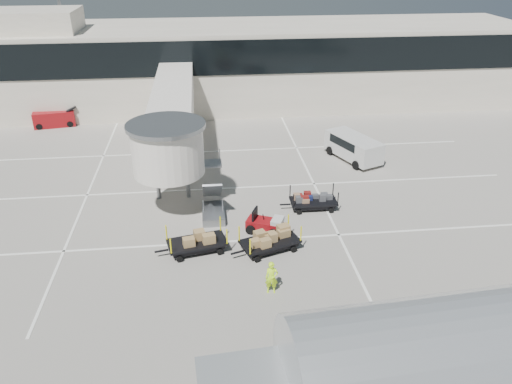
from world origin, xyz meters
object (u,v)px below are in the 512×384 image
(minivan, at_px, (352,145))
(box_cart_far, at_px, (197,243))
(box_cart_near, at_px, (272,240))
(ground_worker, at_px, (272,278))
(suitcase_cart, at_px, (314,201))
(baggage_tug, at_px, (266,224))
(belt_loader, at_px, (55,119))

(minivan, bearing_deg, box_cart_far, -158.11)
(box_cart_near, bearing_deg, ground_worker, -117.52)
(box_cart_near, distance_m, ground_worker, 3.83)
(minivan, bearing_deg, suitcase_cart, -143.99)
(box_cart_near, bearing_deg, baggage_tug, 74.12)
(suitcase_cart, height_order, box_cart_far, box_cart_far)
(box_cart_far, distance_m, belt_loader, 26.46)
(box_cart_far, relative_size, ground_worker, 2.34)
(minivan, bearing_deg, box_cart_near, -145.99)
(box_cart_far, distance_m, ground_worker, 5.43)
(suitcase_cart, bearing_deg, minivan, 59.26)
(suitcase_cart, height_order, box_cart_near, box_cart_near)
(suitcase_cart, bearing_deg, ground_worker, -114.58)
(ground_worker, distance_m, minivan, 18.34)
(ground_worker, height_order, belt_loader, belt_loader)
(baggage_tug, distance_m, box_cart_far, 4.49)
(box_cart_near, height_order, ground_worker, ground_worker)
(ground_worker, xyz_separation_m, belt_loader, (-16.90, 26.91, -0.15))
(suitcase_cart, bearing_deg, baggage_tug, -143.99)
(suitcase_cart, bearing_deg, box_cart_near, -126.02)
(box_cart_near, bearing_deg, belt_loader, 107.94)
(suitcase_cart, bearing_deg, box_cart_far, -149.82)
(box_cart_far, bearing_deg, ground_worker, -59.43)
(suitcase_cart, xyz_separation_m, box_cart_far, (-7.57, -4.27, 0.04))
(suitcase_cart, xyz_separation_m, minivan, (4.81, 7.85, 0.61))
(baggage_tug, distance_m, box_cart_near, 2.04)
(box_cart_far, bearing_deg, box_cart_near, -14.84)
(box_cart_far, xyz_separation_m, minivan, (12.39, 12.13, 0.57))
(box_cart_far, height_order, belt_loader, belt_loader)
(baggage_tug, height_order, box_cart_near, box_cart_near)
(suitcase_cart, xyz_separation_m, ground_worker, (-3.92, -8.27, 0.34))
(box_cart_far, bearing_deg, belt_loader, 108.15)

